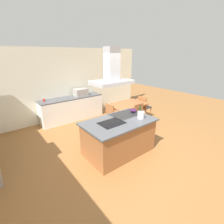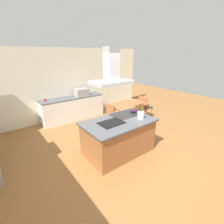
% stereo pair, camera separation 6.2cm
% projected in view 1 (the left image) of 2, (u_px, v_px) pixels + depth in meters
% --- Properties ---
extents(ground, '(16.00, 16.00, 0.00)m').
position_uv_depth(ground, '(90.00, 132.00, 5.46)').
color(ground, '#936033').
extents(wall_back, '(7.20, 0.10, 2.70)m').
position_uv_depth(wall_back, '(65.00, 85.00, 6.28)').
color(wall_back, silver).
rests_on(wall_back, ground).
extents(kitchen_island, '(1.81, 1.11, 0.90)m').
position_uv_depth(kitchen_island, '(119.00, 137.00, 4.20)').
color(kitchen_island, '#995B33').
rests_on(kitchen_island, ground).
extents(cooktop, '(0.60, 0.44, 0.01)m').
position_uv_depth(cooktop, '(112.00, 123.00, 3.91)').
color(cooktop, black).
rests_on(cooktop, kitchen_island).
extents(tea_kettle, '(0.23, 0.18, 0.20)m').
position_uv_depth(tea_kettle, '(141.00, 115.00, 4.18)').
color(tea_kettle, silver).
rests_on(tea_kettle, kitchen_island).
extents(olive_oil_bottle, '(0.06, 0.06, 0.26)m').
position_uv_depth(olive_oil_bottle, '(140.00, 111.00, 4.42)').
color(olive_oil_bottle, '#47722D').
rests_on(olive_oil_bottle, kitchen_island).
extents(mixing_bowl, '(0.18, 0.18, 0.10)m').
position_uv_depth(mixing_bowl, '(133.00, 110.00, 4.63)').
color(mixing_bowl, purple).
rests_on(mixing_bowl, kitchen_island).
extents(back_counter, '(2.44, 0.62, 0.90)m').
position_uv_depth(back_counter, '(72.00, 108.00, 6.36)').
color(back_counter, white).
rests_on(back_counter, ground).
extents(countertop_microwave, '(0.50, 0.38, 0.28)m').
position_uv_depth(countertop_microwave, '(81.00, 92.00, 6.40)').
color(countertop_microwave, '#9E9993').
rests_on(countertop_microwave, back_counter).
extents(coffee_mug_red, '(0.08, 0.08, 0.09)m').
position_uv_depth(coffee_mug_red, '(44.00, 100.00, 5.67)').
color(coffee_mug_red, red).
rests_on(coffee_mug_red, back_counter).
extents(dining_table, '(1.40, 0.90, 0.75)m').
position_uv_depth(dining_table, '(127.00, 106.00, 5.93)').
color(dining_table, '#995B33').
rests_on(dining_table, ground).
extents(chair_facing_island, '(0.42, 0.42, 0.89)m').
position_uv_depth(chair_facing_island, '(141.00, 115.00, 5.50)').
color(chair_facing_island, '#333338').
rests_on(chair_facing_island, ground).
extents(chair_at_left_end, '(0.42, 0.42, 0.89)m').
position_uv_depth(chair_at_left_end, '(107.00, 116.00, 5.45)').
color(chair_at_left_end, '#333338').
rests_on(chair_at_left_end, ground).
extents(chair_at_right_end, '(0.42, 0.42, 0.89)m').
position_uv_depth(chair_at_right_end, '(143.00, 106.00, 6.52)').
color(chair_at_right_end, '#333338').
rests_on(chair_at_right_end, ground).
extents(range_hood, '(0.90, 0.55, 0.78)m').
position_uv_depth(range_hood, '(112.00, 73.00, 3.50)').
color(range_hood, '#ADADB2').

